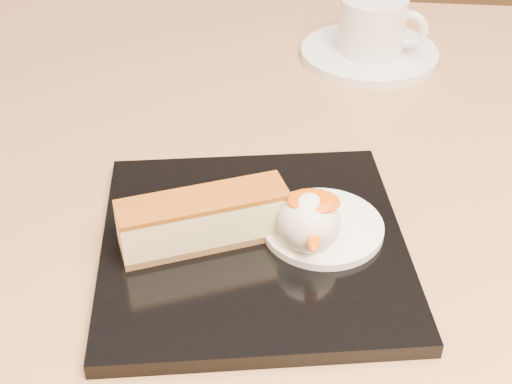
# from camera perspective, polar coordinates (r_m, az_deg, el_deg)

# --- Properties ---
(table) EXTENTS (0.80, 0.80, 0.72)m
(table) POSITION_cam_1_polar(r_m,az_deg,el_deg) (0.71, 1.58, -8.95)
(table) COLOR black
(table) RESTS_ON ground
(dessert_plate) EXTENTS (0.25, 0.25, 0.01)m
(dessert_plate) POSITION_cam_1_polar(r_m,az_deg,el_deg) (0.52, -0.22, -4.28)
(dessert_plate) COLOR black
(dessert_plate) RESTS_ON table
(cheesecake) EXTENTS (0.12, 0.08, 0.04)m
(cheesecake) POSITION_cam_1_polar(r_m,az_deg,el_deg) (0.51, -4.21, -2.21)
(cheesecake) COLOR brown
(cheesecake) RESTS_ON dessert_plate
(cream_smear) EXTENTS (0.09, 0.09, 0.01)m
(cream_smear) POSITION_cam_1_polar(r_m,az_deg,el_deg) (0.53, 5.35, -2.81)
(cream_smear) COLOR white
(cream_smear) RESTS_ON dessert_plate
(ice_cream_scoop) EXTENTS (0.04, 0.04, 0.04)m
(ice_cream_scoop) POSITION_cam_1_polar(r_m,az_deg,el_deg) (0.50, 4.28, -2.44)
(ice_cream_scoop) COLOR white
(ice_cream_scoop) RESTS_ON cream_smear
(mango_sauce) EXTENTS (0.04, 0.03, 0.01)m
(mango_sauce) POSITION_cam_1_polar(r_m,az_deg,el_deg) (0.49, 4.61, -0.74)
(mango_sauce) COLOR #ED5507
(mango_sauce) RESTS_ON ice_cream_scoop
(mint_sprig) EXTENTS (0.03, 0.02, 0.00)m
(mint_sprig) POSITION_cam_1_polar(r_m,az_deg,el_deg) (0.55, 2.36, -0.67)
(mint_sprig) COLOR green
(mint_sprig) RESTS_ON cream_smear
(saucer) EXTENTS (0.15, 0.15, 0.01)m
(saucer) POSITION_cam_1_polar(r_m,az_deg,el_deg) (0.81, 9.04, 10.89)
(saucer) COLOR white
(saucer) RESTS_ON table
(coffee_cup) EXTENTS (0.10, 0.07, 0.06)m
(coffee_cup) POSITION_cam_1_polar(r_m,az_deg,el_deg) (0.79, 9.41, 13.17)
(coffee_cup) COLOR white
(coffee_cup) RESTS_ON saucer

